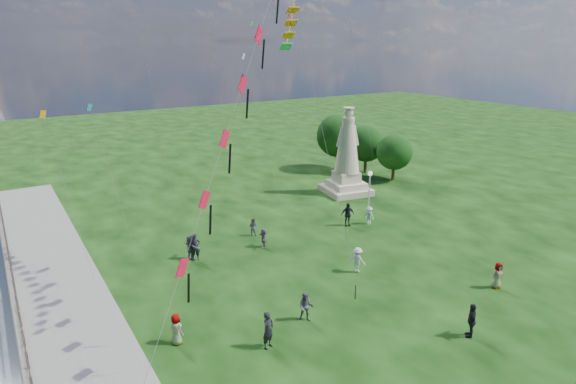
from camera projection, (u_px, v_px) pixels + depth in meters
ground at (571, 183)px, 52.33m from camera, size 106.50×160.00×0.60m
waterfront at (47, 333)px, 25.01m from camera, size 200.00×200.00×1.51m
statue at (347, 162)px, 46.88m from camera, size 4.77×4.77×8.45m
lamppost at (369, 185)px, 39.92m from camera, size 0.39×0.39×4.19m
tree_row at (358, 141)px, 54.12m from camera, size 6.72×11.21×6.49m
person_0 at (268, 330)px, 23.43m from camera, size 0.84×0.71×1.95m
person_1 at (306, 307)px, 25.75m from camera, size 0.95×0.92×1.69m
person_2 at (357, 260)px, 31.26m from camera, size 1.02×1.23×1.69m
person_3 at (472, 320)px, 24.34m from camera, size 1.18×1.16×1.87m
person_4 at (497, 275)px, 29.21m from camera, size 0.85×0.58×1.65m
person_5 at (191, 247)px, 33.09m from camera, size 1.00×1.74×1.76m
person_6 at (195, 247)px, 32.90m from camera, size 0.80×0.63×1.92m
person_7 at (253, 227)px, 37.17m from camera, size 0.80×0.80×1.44m
person_8 at (369, 215)px, 39.48m from camera, size 0.69×1.05×1.51m
person_9 at (348, 214)px, 39.05m from camera, size 1.26×0.90×1.94m
person_10 at (176, 329)px, 23.79m from camera, size 0.77×0.93×1.63m
person_11 at (264, 238)px, 35.03m from camera, size 0.98×1.49×1.48m
red_kite_train at (233, 120)px, 22.76m from camera, size 12.05×9.35×17.55m
small_kites at (219, 40)px, 41.35m from camera, size 27.85×17.27×32.77m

